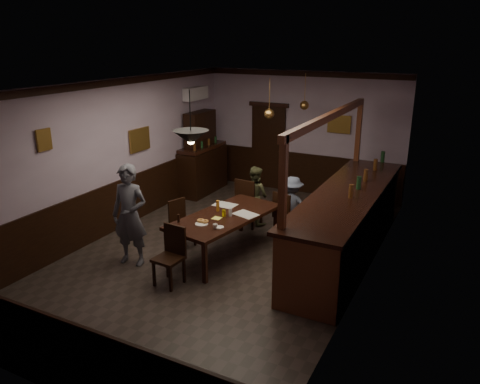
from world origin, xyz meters
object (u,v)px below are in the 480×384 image
Objects in this scene: chair_far_right at (284,213)px; dining_table at (225,218)px; pendant_iron at (191,137)px; pendant_brass_far at (304,105)px; person_seated_left at (255,195)px; sideboard at (202,160)px; coffee_cup at (215,226)px; bar_counter at (347,222)px; person_standing at (130,215)px; chair_near at (171,252)px; person_seated_right at (292,205)px; pendant_brass_mid at (269,114)px; soda_can at (224,213)px; chair_far_left at (247,201)px; chair_side at (181,220)px.

dining_table is at bearing 74.26° from chair_far_right.
pendant_iron and pendant_brass_far have the same top height.
sideboard is (-2.09, 1.31, 0.20)m from person_seated_left.
sideboard is (-2.43, 3.54, 0.01)m from coffee_cup.
person_standing is at bearing -148.51° from bar_counter.
chair_near is 2.91m from person_seated_right.
pendant_brass_far reaches higher than person_seated_right.
pendant_brass_mid reaches higher than chair_far_right.
soda_can is (-0.15, 0.56, 0.01)m from coffee_cup.
pendant_iron is at bearing -140.74° from bar_counter.
chair_near is 1.83m from pendant_iron.
pendant_brass_mid is at bearing -31.11° from person_seated_right.
chair_far_left is 2.72m from pendant_iron.
dining_table is 1.33m from chair_near.
chair_far_right is 0.29m from person_seated_right.
pendant_brass_far is at bearing -82.11° from person_seated_right.
sideboard is (-2.92, 1.74, 0.30)m from chair_far_right.
person_standing is at bearing 89.83° from person_seated_left.
person_seated_left is (0.08, 2.90, 0.09)m from chair_near.
chair_side is (-1.61, -1.19, -0.03)m from chair_far_right.
chair_far_left is 0.93m from person_seated_right.
sideboard is at bearing -172.84° from pendant_brass_far.
coffee_cup is 0.10× the size of pendant_brass_mid.
pendant_brass_far reaches higher than sideboard.
bar_counter reaches higher than chair_far_right.
person_seated_left is (0.04, 0.28, 0.05)m from chair_far_left.
pendant_brass_mid is at bearing -26.85° from sideboard.
chair_far_left is at bearing 93.29° from chair_near.
pendant_brass_mid is at bearing -117.85° from chair_far_left.
chair_side is at bearing 86.76° from person_seated_left.
person_seated_right is 2.16m from coffee_cup.
chair_far_right is at bearing 40.29° from person_standing.
soda_can reaches higher than dining_table.
bar_counter is 3.16m from pendant_iron.
pendant_brass_far is at bearing -99.73° from chair_far_left.
person_seated_left is at bearing -32.06° from sideboard.
pendant_iron is at bearing -60.29° from sideboard.
pendant_brass_mid reaches higher than person_standing.
coffee_cup is at bearing 120.73° from person_seated_left.
pendant_brass_mid is 1.00× the size of pendant_brass_far.
pendant_iron is (-0.31, -0.16, 1.48)m from coffee_cup.
pendant_iron is at bearing -100.33° from dining_table.
pendant_brass_mid is at bearing 56.08° from person_standing.
coffee_cup is at bearing -99.48° from chair_side.
chair_far_left is at bearing -37.83° from sideboard.
chair_near reaches higher than coffee_cup.
dining_table is 0.66m from coffee_cup.
bar_counter is (2.19, 2.22, 0.12)m from chair_near.
sideboard is at bearing -33.98° from chair_far_left.
pendant_iron reaches higher than person_standing.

